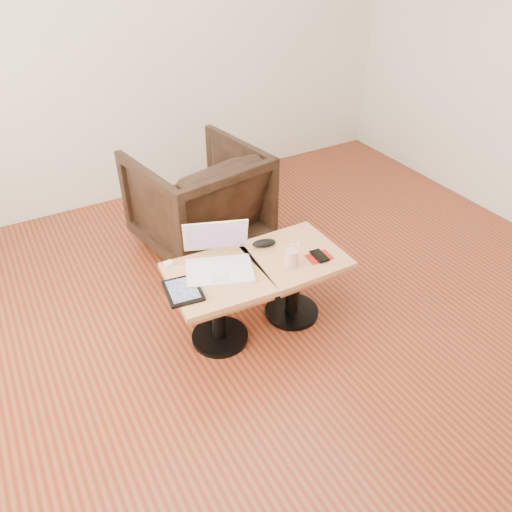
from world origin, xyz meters
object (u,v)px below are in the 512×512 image
side_table_right (294,269)px  armchair (198,200)px  side_table_left (217,293)px  laptop (218,259)px  striped_cup (291,258)px

side_table_right → armchair: size_ratio=0.62×
side_table_left → laptop: size_ratio=1.20×
side_table_right → laptop: (-0.44, 0.10, 0.17)m
side_table_left → laptop: bearing=61.4°
side_table_right → laptop: 0.48m
side_table_left → laptop: (0.05, 0.08, 0.17)m
striped_cup → armchair: size_ratio=0.12×
side_table_right → striped_cup: size_ratio=5.33×
side_table_left → striped_cup: striped_cup is taller
laptop → striped_cup: size_ratio=4.74×
striped_cup → side_table_left: bearing=164.7°
laptop → striped_cup: laptop is taller
side_table_right → striped_cup: striped_cup is taller
side_table_left → laptop: 0.19m
laptop → side_table_right: bearing=7.9°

